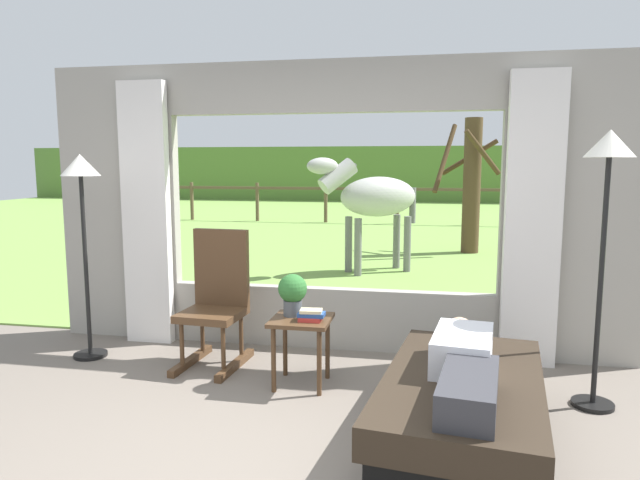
% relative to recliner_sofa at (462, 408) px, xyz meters
% --- Properties ---
extents(back_wall_with_window, '(5.20, 0.12, 2.55)m').
position_rel_recliner_sofa_xyz_m(back_wall_with_window, '(-1.09, 1.62, 1.03)').
color(back_wall_with_window, '#9E998E').
rests_on(back_wall_with_window, ground_plane).
extents(curtain_panel_left, '(0.44, 0.10, 2.40)m').
position_rel_recliner_sofa_xyz_m(curtain_panel_left, '(-2.78, 1.48, 0.98)').
color(curtain_panel_left, silver).
rests_on(curtain_panel_left, ground_plane).
extents(curtain_panel_right, '(0.44, 0.10, 2.40)m').
position_rel_recliner_sofa_xyz_m(curtain_panel_right, '(0.60, 1.48, 0.98)').
color(curtain_panel_right, silver).
rests_on(curtain_panel_right, ground_plane).
extents(outdoor_pasture_lawn, '(36.00, 21.68, 0.02)m').
position_rel_recliner_sofa_xyz_m(outdoor_pasture_lawn, '(-1.09, 12.52, -0.21)').
color(outdoor_pasture_lawn, '#759E47').
rests_on(outdoor_pasture_lawn, ground_plane).
extents(distant_hill_ridge, '(36.00, 2.00, 2.40)m').
position_rel_recliner_sofa_xyz_m(distant_hill_ridge, '(-1.09, 22.36, 0.98)').
color(distant_hill_ridge, '#547834').
rests_on(distant_hill_ridge, ground_plane).
extents(recliner_sofa, '(1.12, 1.80, 0.42)m').
position_rel_recliner_sofa_xyz_m(recliner_sofa, '(0.00, 0.00, 0.00)').
color(recliner_sofa, black).
rests_on(recliner_sofa, ground_plane).
extents(reclining_person, '(0.42, 1.44, 0.22)m').
position_rel_recliner_sofa_xyz_m(reclining_person, '(-0.00, -0.05, 0.30)').
color(reclining_person, silver).
rests_on(reclining_person, recliner_sofa).
extents(rocking_chair, '(0.51, 0.71, 1.12)m').
position_rel_recliner_sofa_xyz_m(rocking_chair, '(-1.95, 1.05, 0.33)').
color(rocking_chair, '#4C331E').
rests_on(rocking_chair, ground_plane).
extents(side_table, '(0.44, 0.44, 0.52)m').
position_rel_recliner_sofa_xyz_m(side_table, '(-1.14, 0.70, 0.21)').
color(side_table, '#4C331E').
rests_on(side_table, ground_plane).
extents(potted_plant, '(0.22, 0.22, 0.32)m').
position_rel_recliner_sofa_xyz_m(potted_plant, '(-1.22, 0.76, 0.48)').
color(potted_plant, '#4C5156').
rests_on(potted_plant, side_table).
extents(book_stack, '(0.19, 0.13, 0.09)m').
position_rel_recliner_sofa_xyz_m(book_stack, '(-1.06, 0.64, 0.34)').
color(book_stack, '#B22D28').
rests_on(book_stack, side_table).
extents(floor_lamp_left, '(0.32, 0.32, 1.74)m').
position_rel_recliner_sofa_xyz_m(floor_lamp_left, '(-3.09, 0.98, 1.19)').
color(floor_lamp_left, black).
rests_on(floor_lamp_left, ground_plane).
extents(floor_lamp_right, '(0.32, 0.32, 1.89)m').
position_rel_recliner_sofa_xyz_m(floor_lamp_right, '(0.92, 0.71, 1.31)').
color(floor_lamp_right, black).
rests_on(floor_lamp_right, ground_plane).
extents(horse, '(1.69, 1.31, 1.73)m').
position_rel_recliner_sofa_xyz_m(horse, '(-1.05, 5.21, 0.94)').
color(horse, '#B2B2AD').
rests_on(horse, outdoor_pasture_lawn).
extents(pasture_tree, '(1.22, 1.18, 2.47)m').
position_rel_recliner_sofa_xyz_m(pasture_tree, '(0.51, 7.51, 1.09)').
color(pasture_tree, '#4C3823').
rests_on(pasture_tree, outdoor_pasture_lawn).
extents(pasture_fence_line, '(16.10, 0.10, 1.10)m').
position_rel_recliner_sofa_xyz_m(pasture_fence_line, '(-1.09, 12.35, 0.53)').
color(pasture_fence_line, brown).
rests_on(pasture_fence_line, outdoor_pasture_lawn).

